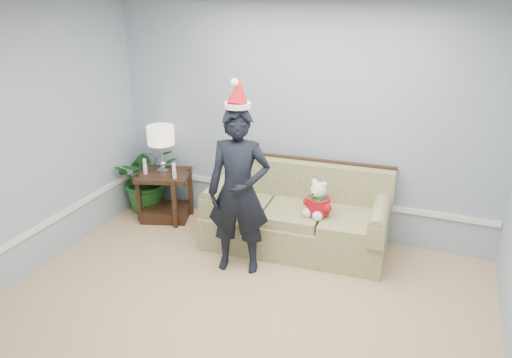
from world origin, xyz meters
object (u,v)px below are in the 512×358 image
object	(u,v)px
table_lamp	(161,137)
houseplant	(147,177)
sofa	(297,218)
man	(239,192)
side_table	(165,200)
teddy_bear	(318,203)

from	to	relation	value
table_lamp	houseplant	distance (m)	0.69
sofa	table_lamp	bearing A→B (deg)	173.45
houseplant	man	distance (m)	1.95
houseplant	side_table	bearing A→B (deg)	-23.09
side_table	houseplant	bearing A→B (deg)	156.91
houseplant	teddy_bear	bearing A→B (deg)	-8.95
side_table	houseplant	world-z (taller)	houseplant
sofa	man	xyz separation A→B (m)	(-0.41, -0.68, 0.53)
sofa	side_table	world-z (taller)	sofa
side_table	man	distance (m)	1.66
teddy_bear	sofa	bearing A→B (deg)	166.49
houseplant	teddy_bear	xyz separation A→B (m)	(2.37, -0.37, 0.20)
houseplant	man	world-z (taller)	man
side_table	houseplant	distance (m)	0.43
table_lamp	man	size ratio (longest dim) A/B	0.34
man	side_table	bearing A→B (deg)	138.46
side_table	teddy_bear	bearing A→B (deg)	-6.40
houseplant	teddy_bear	size ratio (longest dim) A/B	2.17
table_lamp	man	bearing A→B (deg)	-29.90
houseplant	teddy_bear	world-z (taller)	teddy_bear
table_lamp	teddy_bear	size ratio (longest dim) A/B	1.43
man	table_lamp	bearing A→B (deg)	137.44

